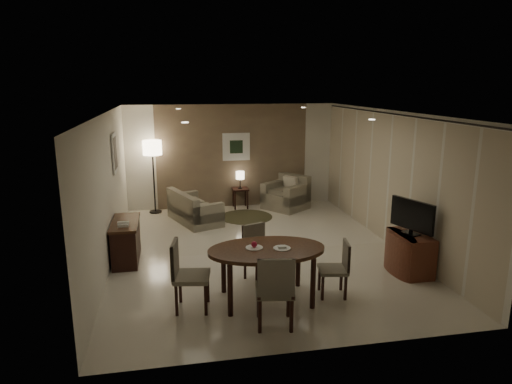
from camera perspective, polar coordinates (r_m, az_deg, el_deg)
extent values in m
cube|color=beige|center=(9.06, 0.24, -7.38)|extent=(5.50, 7.00, 0.00)
cube|color=white|center=(8.48, 0.26, 9.92)|extent=(5.50, 7.00, 0.00)
cube|color=#78654B|center=(12.07, -2.97, 4.50)|extent=(5.50, 0.00, 2.70)
cube|color=silver|center=(8.59, -18.06, 0.19)|extent=(0.00, 7.00, 2.70)
cube|color=silver|center=(9.58, 16.62, 1.61)|extent=(0.00, 7.00, 2.70)
cube|color=#78654B|center=(12.05, -2.96, 4.49)|extent=(3.96, 0.03, 2.70)
cylinder|color=black|center=(9.38, 16.76, 9.33)|extent=(0.03, 6.80, 0.03)
cube|color=silver|center=(12.00, -2.49, 5.67)|extent=(0.72, 0.03, 0.72)
cube|color=black|center=(11.99, -2.48, 5.66)|extent=(0.34, 0.01, 0.34)
cube|color=silver|center=(9.67, -17.27, 4.69)|extent=(0.03, 0.60, 0.80)
cube|color=gray|center=(9.66, -17.18, 4.69)|extent=(0.01, 0.46, 0.64)
cylinder|color=white|center=(6.53, -8.87, 8.58)|extent=(0.10, 0.10, 0.01)
cylinder|color=white|center=(7.20, 14.26, 8.77)|extent=(0.10, 0.10, 0.01)
cylinder|color=white|center=(10.12, -9.69, 10.22)|extent=(0.10, 0.10, 0.01)
cylinder|color=white|center=(10.57, 5.92, 10.47)|extent=(0.10, 0.10, 0.01)
cylinder|color=white|center=(6.84, -0.23, -6.98)|extent=(0.26, 0.26, 0.02)
cylinder|color=white|center=(6.83, 3.26, -7.03)|extent=(0.26, 0.26, 0.02)
sphere|color=#AC1330|center=(6.82, -0.23, -6.56)|extent=(0.09, 0.09, 0.09)
cube|color=white|center=(6.82, 3.26, -6.85)|extent=(0.12, 0.08, 0.03)
cylinder|color=#423F25|center=(11.28, -1.25, -3.11)|extent=(1.30, 1.30, 0.01)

